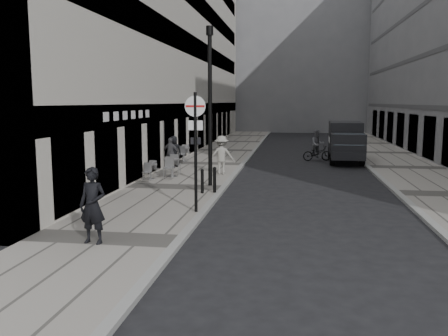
{
  "coord_description": "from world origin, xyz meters",
  "views": [
    {
      "loc": [
        2.9,
        -8.74,
        3.66
      ],
      "look_at": [
        0.54,
        7.17,
        1.4
      ],
      "focal_mm": 38.0,
      "sensor_mm": 36.0,
      "label": 1
    }
  ],
  "objects_px": {
    "sign_post": "(195,136)",
    "panel_van": "(346,140)",
    "lamppost": "(210,98)",
    "walking_man": "(93,206)",
    "cyclist": "(317,149)"
  },
  "relations": [
    {
      "from": "sign_post",
      "to": "panel_van",
      "type": "distance_m",
      "value": 16.09
    },
    {
      "from": "sign_post",
      "to": "lamppost",
      "type": "height_order",
      "value": "lamppost"
    },
    {
      "from": "walking_man",
      "to": "sign_post",
      "type": "xyz_separation_m",
      "value": [
        1.84,
        3.75,
        1.49
      ]
    },
    {
      "from": "cyclist",
      "to": "panel_van",
      "type": "bearing_deg",
      "value": -26.33
    },
    {
      "from": "lamppost",
      "to": "sign_post",
      "type": "bearing_deg",
      "value": -85.32
    },
    {
      "from": "sign_post",
      "to": "cyclist",
      "type": "distance_m",
      "value": 15.87
    },
    {
      "from": "walking_man",
      "to": "lamppost",
      "type": "distance_m",
      "value": 9.16
    },
    {
      "from": "walking_man",
      "to": "lamppost",
      "type": "bearing_deg",
      "value": 87.5
    },
    {
      "from": "sign_post",
      "to": "walking_man",
      "type": "bearing_deg",
      "value": -120.38
    },
    {
      "from": "panel_van",
      "to": "lamppost",
      "type": "bearing_deg",
      "value": -121.72
    },
    {
      "from": "walking_man",
      "to": "lamppost",
      "type": "height_order",
      "value": "lamppost"
    },
    {
      "from": "panel_van",
      "to": "cyclist",
      "type": "relative_size",
      "value": 2.69
    },
    {
      "from": "lamppost",
      "to": "walking_man",
      "type": "bearing_deg",
      "value": -99.5
    },
    {
      "from": "sign_post",
      "to": "panel_van",
      "type": "height_order",
      "value": "sign_post"
    },
    {
      "from": "lamppost",
      "to": "panel_van",
      "type": "bearing_deg",
      "value": 56.32
    }
  ]
}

